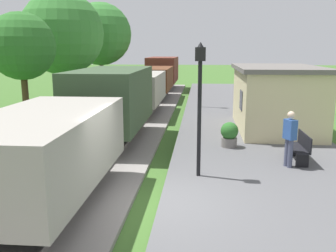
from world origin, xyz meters
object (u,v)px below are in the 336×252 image
Objects in this scene: station_hut at (276,98)px; tree_field_distant at (100,34)px; freight_train at (140,88)px; bench_near_hut at (300,147)px; potted_planter at (229,134)px; person_waiting at (290,137)px; lamp_post_far at (201,65)px; bench_down_platform at (257,104)px; tree_field_left at (62,34)px; tree_trackside_far at (22,47)px; lamp_post_near at (200,85)px.

station_hut is 14.49m from tree_field_distant.
station_hut reaches higher than freight_train.
bench_near_hut is 2.66m from potted_planter.
person_waiting is 0.25× the size of tree_field_distant.
person_waiting is 12.06m from lamp_post_far.
tree_field_left reaches higher than bench_down_platform.
freight_train is 21.73× the size of bench_down_platform.
tree_field_distant is at bearing 137.02° from station_hut.
tree_trackside_far is at bearing -93.18° from tree_field_distant.
freight_train is 21.73× the size of bench_near_hut.
tree_field_left reaches higher than freight_train.
bench_down_platform is 1.64× the size of potted_planter.
lamp_post_near reaches higher than freight_train.
bench_down_platform is 0.28× the size of tree_trackside_far.
station_hut is at bearing -42.98° from tree_field_distant.
bench_down_platform is at bearing -3.27° from freight_train.
tree_trackside_far is at bearing -174.95° from station_hut.
bench_down_platform is 0.41× the size of lamp_post_far.
lamp_post_near is 1.00× the size of lamp_post_far.
bench_near_hut is at bearing -55.35° from freight_train.
freight_train is 11.79m from bench_near_hut.
station_hut is at bearing -22.11° from tree_field_left.
bench_down_platform is at bearing 26.30° from tree_trackside_far.
tree_field_left is at bearing 179.18° from bench_down_platform.
bench_down_platform is 11.74m from tree_field_left.
lamp_post_near is at bearing -72.83° from freight_train.
bench_near_hut is 0.41× the size of lamp_post_near.
freight_train reaches higher than bench_near_hut.
freight_train is 6.14× the size of tree_trackside_far.
bench_down_platform is 7.96m from potted_planter.
tree_trackside_far is at bearing 143.89° from lamp_post_near.
tree_field_left is at bearing 125.42° from lamp_post_near.
freight_train is at bearing -158.41° from lamp_post_far.
lamp_post_far is (-3.30, 6.15, 1.15)m from station_hut.
lamp_post_far reaches higher than bench_near_hut.
bench_down_platform is 11.58m from lamp_post_near.
bench_near_hut is 4.15m from lamp_post_near.
tree_field_left is at bearing -168.48° from lamp_post_far.
station_hut is at bearing 56.01° from potted_planter.
tree_trackside_far is at bearing -153.70° from bench_down_platform.
tree_trackside_far reaches higher than bench_near_hut.
lamp_post_near reaches higher than bench_down_platform.
bench_near_hut is at bearing -91.30° from station_hut.
tree_field_left is at bearing 138.89° from potted_planter.
station_hut is 1.57× the size of lamp_post_far.
tree_field_left is (-11.19, 4.55, 2.95)m from station_hut.
lamp_post_near is 0.53× the size of tree_field_distant.
potted_planter reaches higher than bench_down_platform.
bench_down_platform is at bearing 91.45° from station_hut.
tree_field_left is 5.17m from tree_field_distant.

